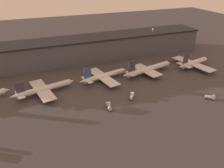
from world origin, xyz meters
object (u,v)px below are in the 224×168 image
at_px(airplane_2, 104,76).
at_px(service_vehicle_3, 210,97).
at_px(service_vehicle_1, 132,96).
at_px(service_vehicle_2, 109,106).
at_px(airplane_4, 194,63).
at_px(airplane_1, 44,89).
at_px(airplane_3, 148,69).

relative_size(airplane_2, service_vehicle_3, 6.89).
bearing_deg(airplane_2, service_vehicle_1, -87.96).
distance_m(airplane_2, service_vehicle_2, 37.84).
bearing_deg(service_vehicle_1, airplane_4, -35.51).
relative_size(airplane_1, service_vehicle_3, 7.29).
distance_m(airplane_1, service_vehicle_1, 57.69).
bearing_deg(airplane_3, service_vehicle_2, -155.13).
relative_size(service_vehicle_1, service_vehicle_2, 0.80).
relative_size(airplane_2, service_vehicle_2, 5.65).
height_order(airplane_3, service_vehicle_2, airplane_3).
bearing_deg(service_vehicle_1, airplane_1, 96.14).
distance_m(airplane_2, airplane_3, 35.80).
distance_m(service_vehicle_1, service_vehicle_3, 49.34).
bearing_deg(service_vehicle_3, service_vehicle_2, -152.59).
xyz_separation_m(airplane_3, service_vehicle_3, (17.81, -47.52, -2.20)).
bearing_deg(airplane_4, airplane_2, 164.57).
height_order(airplane_1, service_vehicle_3, airplane_1).
distance_m(airplane_4, service_vehicle_3, 51.46).
relative_size(service_vehicle_2, service_vehicle_3, 1.22).
distance_m(service_vehicle_2, service_vehicle_3, 64.61).
xyz_separation_m(airplane_2, service_vehicle_2, (-9.70, -36.54, -1.73)).
distance_m(airplane_2, service_vehicle_3, 73.11).
height_order(service_vehicle_1, service_vehicle_2, service_vehicle_1).
height_order(service_vehicle_2, service_vehicle_3, service_vehicle_3).
relative_size(service_vehicle_1, service_vehicle_3, 0.97).
xyz_separation_m(airplane_1, service_vehicle_2, (33.58, -32.08, -1.78)).
bearing_deg(service_vehicle_3, airplane_4, 101.11).
bearing_deg(service_vehicle_3, airplane_1, -165.86).
height_order(airplane_1, airplane_4, airplane_4).
relative_size(airplane_4, service_vehicle_1, 6.88).
bearing_deg(service_vehicle_2, service_vehicle_1, -61.67).
bearing_deg(service_vehicle_3, airplane_2, 176.31).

